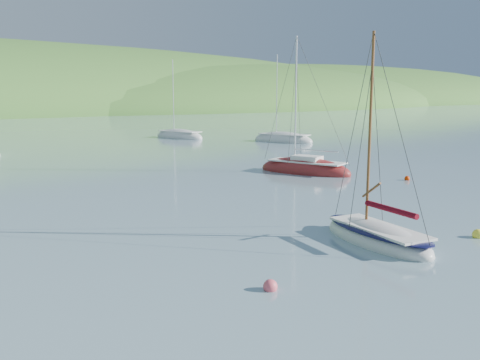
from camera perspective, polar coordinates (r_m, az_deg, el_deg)
ground at (r=21.73m, az=16.49°, el=-7.67°), size 700.00×700.00×0.00m
daysailer_white at (r=23.20m, az=14.43°, el=-5.93°), size 3.10×6.31×9.30m
sloop_red at (r=41.61m, az=6.95°, el=1.06°), size 5.14×8.04×11.26m
distant_sloop_b at (r=72.41m, az=-6.50°, el=4.62°), size 5.09×8.37×11.26m
distant_sloop_d at (r=66.73m, az=4.61°, el=4.24°), size 5.49×8.62×11.60m
mooring_buoys at (r=24.97m, az=16.98°, el=-5.18°), size 21.49×11.84×0.50m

